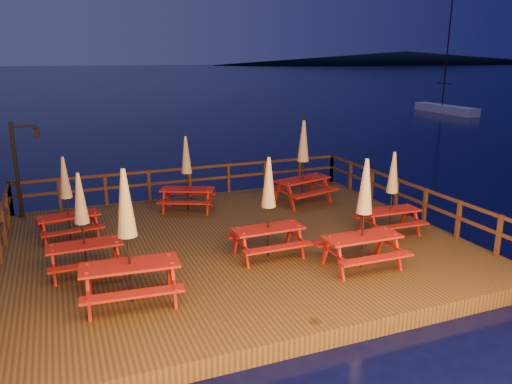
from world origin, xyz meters
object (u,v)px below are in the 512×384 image
Objects in this scene: lamp_post at (21,161)px; picnic_table_0 at (128,235)px; sailboat at (445,109)px; picnic_table_1 at (364,212)px; picnic_table_2 at (82,222)px.

picnic_table_0 is (2.23, -7.04, -0.32)m from lamp_post.
sailboat is (35.44, 20.65, -1.83)m from lamp_post.
sailboat is at bearing 30.23° from lamp_post.
picnic_table_0 is 5.42m from picnic_table_1.
picnic_table_1 is (7.65, -7.30, -0.40)m from lamp_post.
picnic_table_0 is 1.18× the size of picnic_table_2.
sailboat reaches higher than picnic_table_0.
picnic_table_2 is (-6.19, 2.12, -0.13)m from picnic_table_1.
picnic_table_0 reaches higher than picnic_table_1.
picnic_table_1 is (-27.79, -27.95, 1.43)m from sailboat.
lamp_post reaches higher than picnic_table_2.
lamp_post is 10.58m from picnic_table_1.
lamp_post is at bearing 112.26° from picnic_table_0.
picnic_table_2 is (-0.78, 1.86, -0.22)m from picnic_table_0.
sailboat reaches higher than picnic_table_2.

